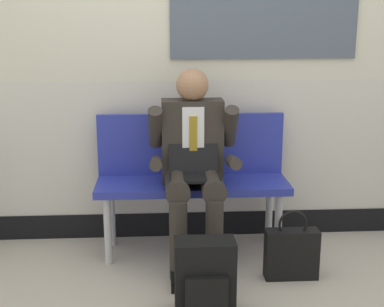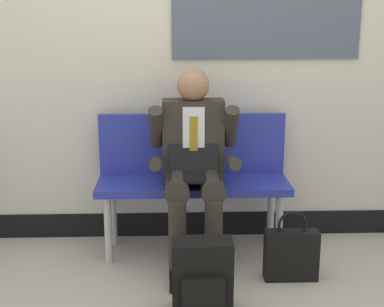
# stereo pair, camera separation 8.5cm
# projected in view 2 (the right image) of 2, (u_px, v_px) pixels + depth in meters

# --- Properties ---
(ground_plane) EXTENTS (18.00, 18.00, 0.00)m
(ground_plane) POSITION_uv_depth(u_px,v_px,m) (190.00, 269.00, 3.50)
(ground_plane) COLOR #B2A899
(station_wall) EXTENTS (6.06, 0.16, 2.81)m
(station_wall) POSITION_uv_depth(u_px,v_px,m) (188.00, 43.00, 3.77)
(station_wall) COLOR beige
(station_wall) RESTS_ON ground
(bench_with_person) EXTENTS (1.28, 0.42, 0.93)m
(bench_with_person) POSITION_uv_depth(u_px,v_px,m) (193.00, 171.00, 3.71)
(bench_with_person) COLOR #28339E
(bench_with_person) RESTS_ON ground
(person_seated) EXTENTS (0.57, 0.70, 1.26)m
(person_seated) POSITION_uv_depth(u_px,v_px,m) (194.00, 162.00, 3.48)
(person_seated) COLOR #2D2823
(person_seated) RESTS_ON ground
(backpack) EXTENTS (0.33, 0.21, 0.41)m
(backpack) POSITION_uv_depth(u_px,v_px,m) (202.00, 277.00, 2.97)
(backpack) COLOR black
(backpack) RESTS_ON ground
(handbag) EXTENTS (0.33, 0.11, 0.44)m
(handbag) POSITION_uv_depth(u_px,v_px,m) (291.00, 254.00, 3.34)
(handbag) COLOR black
(handbag) RESTS_ON ground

